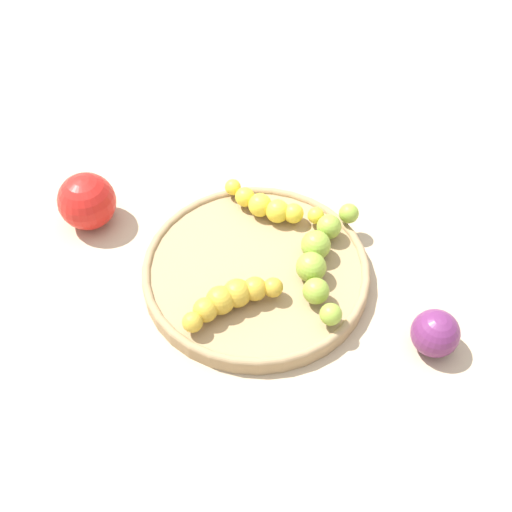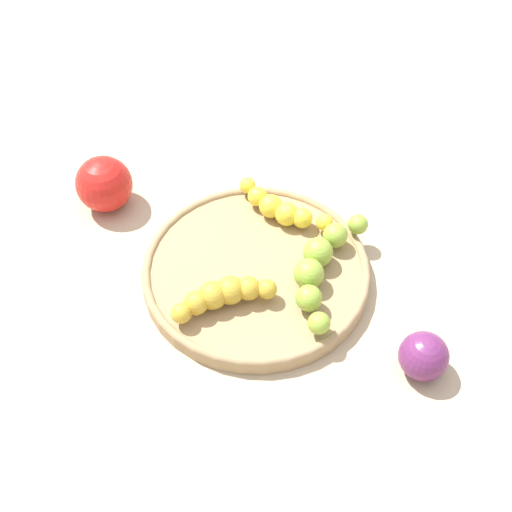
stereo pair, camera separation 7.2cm
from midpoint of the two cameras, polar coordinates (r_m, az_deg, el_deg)
name	(u,v)px [view 1 (the left image)]	position (r m, az deg, el deg)	size (l,w,h in m)	color
ground_plane	(256,277)	(0.75, -2.75, -2.04)	(2.40, 2.40, 0.00)	tan
fruit_bowl	(256,270)	(0.74, -2.78, -1.45)	(0.27, 0.27, 0.02)	#A08259
banana_spotted	(230,299)	(0.69, -5.35, -4.04)	(0.07, 0.11, 0.03)	gold
banana_green	(321,257)	(0.72, 3.07, -0.28)	(0.09, 0.17, 0.03)	#8CAD38
banana_yellow	(270,206)	(0.78, -1.36, 4.38)	(0.13, 0.05, 0.03)	yellow
apple_red	(87,201)	(0.82, -17.47, 4.59)	(0.07, 0.07, 0.07)	red
plum_purple	(435,333)	(0.69, 13.00, -6.99)	(0.05, 0.05, 0.05)	#662659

